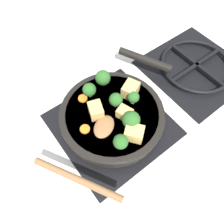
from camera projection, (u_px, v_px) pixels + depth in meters
The scene contains 17 objects.
ground_plane at pixel (112, 125), 0.64m from camera, with size 2.40×2.40×0.00m, color silver.
front_burner_grate at pixel (112, 123), 0.63m from camera, with size 0.31×0.31×0.03m.
rear_burner_grate at pixel (196, 67), 0.75m from camera, with size 0.31×0.31×0.03m.
skillet_pan at pixel (113, 115), 0.60m from camera, with size 0.32×0.40×0.05m.
wooden_spoon at pixel (90, 154), 0.51m from camera, with size 0.21×0.23×0.02m.
tofu_cube_center_large at pixel (125, 113), 0.56m from camera, with size 0.04×0.03×0.03m, color tan.
tofu_cube_near_handle at pixel (130, 90), 0.60m from camera, with size 0.05×0.04×0.04m, color tan.
tofu_cube_east_chunk at pixel (133, 134), 0.53m from camera, with size 0.04×0.04×0.04m, color tan.
tofu_cube_west_chunk at pixel (96, 110), 0.56m from camera, with size 0.04×0.03×0.03m, color tan.
broccoli_floret_near_spoon at pixel (89, 90), 0.59m from camera, with size 0.04×0.04×0.04m.
broccoli_floret_center_top at pixel (121, 142), 0.51m from camera, with size 0.04×0.04×0.04m.
broccoli_floret_east_rim at pixel (131, 120), 0.54m from camera, with size 0.05×0.05×0.05m.
broccoli_floret_west_rim at pixel (103, 78), 0.60m from camera, with size 0.04×0.04×0.05m.
broccoli_floret_north_edge at pixel (133, 97), 0.58m from camera, with size 0.03×0.03×0.04m.
broccoli_floret_south_cluster at pixel (116, 100), 0.57m from camera, with size 0.04×0.04×0.04m.
carrot_slice_orange_thin at pixel (83, 98), 0.60m from camera, with size 0.03×0.03×0.01m, color orange.
carrot_slice_near_center at pixel (85, 129), 0.55m from camera, with size 0.03×0.03×0.01m, color orange.
Camera 1 is at (0.24, -0.18, 0.57)m, focal length 35.00 mm.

